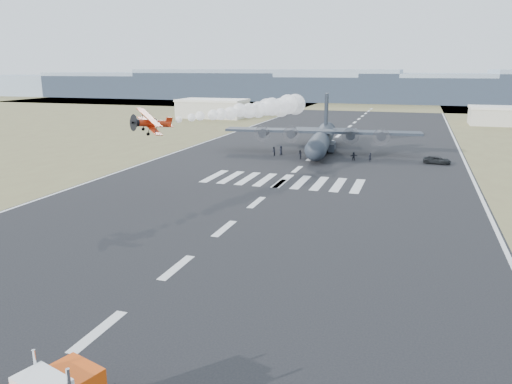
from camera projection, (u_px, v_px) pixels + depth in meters
The scene contains 21 objects.
ground at pixel (98, 331), 34.72m from camera, with size 500.00×500.00×0.00m, color black.
scrub_far at pixel (376, 105), 247.10m from camera, with size 500.00×80.00×0.00m, color olive.
runway_markings at pixel (297, 169), 90.12m from camera, with size 60.00×260.00×0.01m, color silver, non-canonical shape.
ridge_seg_a at pixel (81, 85), 331.34m from camera, with size 150.00×50.00×13.00m, color gray.
ridge_seg_b at pixel (168, 85), 311.73m from camera, with size 150.00×50.00×15.00m, color gray.
ridge_seg_c at pixel (268, 84), 292.11m from camera, with size 150.00×50.00×17.00m, color gray.
ridge_seg_d at pixel (381, 89), 273.23m from camera, with size 150.00×50.00×13.00m, color gray.
hangar_left at pixel (213, 108), 183.28m from camera, with size 24.50×14.50×6.70m.
hangar_right at pixel (503, 116), 158.79m from camera, with size 20.50×12.50×5.90m.
aerobatic_biplane at pixel (151, 123), 68.65m from camera, with size 6.16×6.04×3.49m.
smoke_trail at pixel (273, 107), 92.59m from camera, with size 12.93×35.77×4.06m.
transport_aircraft at pixel (322, 137), 108.75m from camera, with size 41.66×34.22×12.01m.
support_vehicle at pixel (437, 160), 95.14m from camera, with size 2.35×5.09×1.42m, color black.
crew_a at pixel (319, 155), 99.12m from camera, with size 0.66×0.55×1.82m, color black.
crew_b at pixel (300, 155), 99.96m from camera, with size 0.88×0.54×1.80m, color black.
crew_c at pixel (311, 155), 99.22m from camera, with size 1.22×0.57×1.89m, color black.
crew_d at pixel (311, 152), 104.24m from camera, with size 0.95×0.48×1.62m, color black.
crew_e at pixel (281, 150), 105.22m from camera, with size 0.93×0.57×1.89m, color black.
crew_f at pixel (354, 156), 98.71m from camera, with size 1.54×0.50×1.66m, color black.
crew_g at pixel (370, 157), 97.30m from camera, with size 0.64×0.53×1.75m, color black.
crew_h at pixel (274, 151), 103.64m from camera, with size 0.92×0.57×1.89m, color black.
Camera 1 is at (20.09, -26.45, 17.82)m, focal length 35.00 mm.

